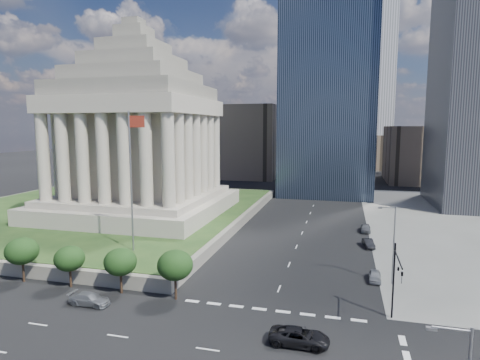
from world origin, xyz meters
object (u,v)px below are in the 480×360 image
(traffic_signal_ne, at_px, (396,275))
(parked_sedan_near, at_px, (375,276))
(flagpole, at_px, (132,174))
(suv_grey, at_px, (90,299))
(street_lamp_north, at_px, (392,241))
(parked_sedan_far, at_px, (366,228))
(parked_sedan_mid, at_px, (368,243))
(pickup_truck, at_px, (299,337))
(war_memorial, at_px, (137,118))

(traffic_signal_ne, distance_m, parked_sedan_near, 12.85)
(flagpole, distance_m, suv_grey, 18.71)
(street_lamp_north, xyz_separation_m, parked_sedan_far, (-1.83, 25.84, -4.91))
(parked_sedan_near, relative_size, parked_sedan_mid, 0.94)
(parked_sedan_near, bearing_deg, parked_sedan_far, 92.74)
(parked_sedan_near, bearing_deg, traffic_signal_ne, -82.48)
(street_lamp_north, xyz_separation_m, parked_sedan_mid, (-1.83, 15.71, -5.00))
(traffic_signal_ne, bearing_deg, street_lamp_north, 85.81)
(pickup_truck, height_order, suv_grey, pickup_truck)
(parked_sedan_far, bearing_deg, street_lamp_north, -84.71)
(parked_sedan_mid, bearing_deg, traffic_signal_ne, -97.81)
(street_lamp_north, xyz_separation_m, parked_sedan_near, (-1.83, 0.65, -5.02))
(traffic_signal_ne, xyz_separation_m, parked_sedan_near, (-1.00, 11.95, -4.61))
(pickup_truck, bearing_deg, flagpole, 56.96)
(war_memorial, xyz_separation_m, pickup_truck, (37.80, -40.14, -20.64))
(flagpole, relative_size, parked_sedan_mid, 4.96)
(parked_sedan_mid, bearing_deg, flagpole, -163.30)
(flagpole, height_order, street_lamp_north, flagpole)
(suv_grey, distance_m, parked_sedan_far, 51.22)
(war_memorial, height_order, parked_sedan_far, war_memorial)
(flagpole, height_order, traffic_signal_ne, flagpole)
(traffic_signal_ne, height_order, pickup_truck, traffic_signal_ne)
(flagpole, relative_size, traffic_signal_ne, 2.50)
(war_memorial, relative_size, parked_sedan_far, 8.84)
(flagpole, bearing_deg, parked_sedan_near, 2.83)
(street_lamp_north, height_order, pickup_truck, street_lamp_north)
(parked_sedan_mid, relative_size, parked_sedan_far, 0.91)
(parked_sedan_near, xyz_separation_m, parked_sedan_far, (0.00, 25.19, 0.11))
(war_memorial, bearing_deg, parked_sedan_near, -26.16)
(suv_grey, xyz_separation_m, parked_sedan_far, (31.16, 40.65, 0.07))
(war_memorial, relative_size, pickup_truck, 7.12)
(parked_sedan_near, bearing_deg, pickup_truck, -110.68)
(war_memorial, relative_size, suv_grey, 8.29)
(street_lamp_north, bearing_deg, parked_sedan_near, 160.48)
(flagpole, bearing_deg, parked_sedan_far, 38.85)
(pickup_truck, bearing_deg, parked_sedan_mid, -14.04)
(street_lamp_north, bearing_deg, pickup_truck, -119.08)
(traffic_signal_ne, bearing_deg, parked_sedan_near, 94.78)
(street_lamp_north, xyz_separation_m, pickup_truck, (-9.53, -17.14, -4.90))
(war_memorial, bearing_deg, parked_sedan_far, 3.57)
(traffic_signal_ne, distance_m, pickup_truck, 11.40)
(flagpole, xyz_separation_m, parked_sedan_far, (33.33, 26.84, -12.36))
(war_memorial, distance_m, pickup_truck, 58.87)
(parked_sedan_mid, xyz_separation_m, parked_sedan_far, (0.00, 10.13, 0.09))
(war_memorial, bearing_deg, street_lamp_north, -25.92)
(parked_sedan_near, xyz_separation_m, parked_sedan_mid, (0.00, 15.06, 0.02))
(pickup_truck, relative_size, parked_sedan_near, 1.45)
(war_memorial, distance_m, flagpole, 28.16)
(suv_grey, bearing_deg, parked_sedan_mid, -46.10)
(war_memorial, height_order, pickup_truck, war_memorial)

